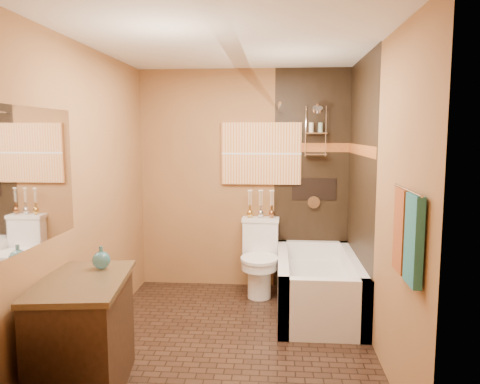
# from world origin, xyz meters

# --- Properties ---
(floor) EXTENTS (3.00, 3.00, 0.00)m
(floor) POSITION_xyz_m (0.00, 0.00, 0.00)
(floor) COLOR black
(floor) RESTS_ON ground
(wall_left) EXTENTS (0.02, 3.00, 2.50)m
(wall_left) POSITION_xyz_m (-1.20, 0.00, 1.25)
(wall_left) COLOR #9D6B3C
(wall_left) RESTS_ON floor
(wall_right) EXTENTS (0.02, 3.00, 2.50)m
(wall_right) POSITION_xyz_m (1.20, 0.00, 1.25)
(wall_right) COLOR #9D6B3C
(wall_right) RESTS_ON floor
(wall_back) EXTENTS (2.40, 0.02, 2.50)m
(wall_back) POSITION_xyz_m (0.00, 1.50, 1.25)
(wall_back) COLOR #9D6B3C
(wall_back) RESTS_ON floor
(wall_front) EXTENTS (2.40, 0.02, 2.50)m
(wall_front) POSITION_xyz_m (0.00, -1.50, 1.25)
(wall_front) COLOR #9D6B3C
(wall_front) RESTS_ON floor
(ceiling) EXTENTS (3.00, 3.00, 0.00)m
(ceiling) POSITION_xyz_m (0.00, 0.00, 2.50)
(ceiling) COLOR silver
(ceiling) RESTS_ON wall_back
(alcove_tile_back) EXTENTS (0.85, 0.01, 2.50)m
(alcove_tile_back) POSITION_xyz_m (0.78, 1.49, 1.25)
(alcove_tile_back) COLOR black
(alcove_tile_back) RESTS_ON wall_back
(alcove_tile_right) EXTENTS (0.01, 1.50, 2.50)m
(alcove_tile_right) POSITION_xyz_m (1.19, 0.75, 1.25)
(alcove_tile_right) COLOR black
(alcove_tile_right) RESTS_ON wall_right
(mosaic_band_back) EXTENTS (0.85, 0.01, 0.10)m
(mosaic_band_back) POSITION_xyz_m (0.78, 1.48, 1.62)
(mosaic_band_back) COLOR #943F1A
(mosaic_band_back) RESTS_ON alcove_tile_back
(mosaic_band_right) EXTENTS (0.01, 1.50, 0.10)m
(mosaic_band_right) POSITION_xyz_m (1.18, 0.75, 1.62)
(mosaic_band_right) COLOR #943F1A
(mosaic_band_right) RESTS_ON alcove_tile_right
(alcove_niche) EXTENTS (0.50, 0.01, 0.25)m
(alcove_niche) POSITION_xyz_m (0.80, 1.48, 1.15)
(alcove_niche) COLOR black
(alcove_niche) RESTS_ON alcove_tile_back
(shower_fixtures) EXTENTS (0.24, 0.33, 1.16)m
(shower_fixtures) POSITION_xyz_m (0.80, 1.38, 1.67)
(shower_fixtures) COLOR silver
(shower_fixtures) RESTS_ON floor
(curtain_rod) EXTENTS (0.03, 1.55, 0.03)m
(curtain_rod) POSITION_xyz_m (0.40, 0.75, 2.02)
(curtain_rod) COLOR silver
(curtain_rod) RESTS_ON wall_back
(towel_bar) EXTENTS (0.02, 0.55, 0.02)m
(towel_bar) POSITION_xyz_m (1.15, -1.05, 1.45)
(towel_bar) COLOR silver
(towel_bar) RESTS_ON wall_right
(towel_teal) EXTENTS (0.05, 0.22, 0.52)m
(towel_teal) POSITION_xyz_m (1.16, -1.18, 1.18)
(towel_teal) COLOR #216A6F
(towel_teal) RESTS_ON towel_bar
(towel_rust) EXTENTS (0.05, 0.22, 0.52)m
(towel_rust) POSITION_xyz_m (1.16, -0.92, 1.18)
(towel_rust) COLOR brown
(towel_rust) RESTS_ON towel_bar
(sunset_painting) EXTENTS (0.90, 0.04, 0.70)m
(sunset_painting) POSITION_xyz_m (0.20, 1.48, 1.55)
(sunset_painting) COLOR orange
(sunset_painting) RESTS_ON wall_back
(vanity_mirror) EXTENTS (0.01, 1.00, 0.90)m
(vanity_mirror) POSITION_xyz_m (-1.19, -0.89, 1.50)
(vanity_mirror) COLOR white
(vanity_mirror) RESTS_ON wall_left
(bathtub) EXTENTS (0.80, 1.50, 0.55)m
(bathtub) POSITION_xyz_m (0.80, 0.75, 0.22)
(bathtub) COLOR white
(bathtub) RESTS_ON floor
(toilet) EXTENTS (0.42, 0.62, 0.83)m
(toilet) POSITION_xyz_m (0.20, 1.20, 0.42)
(toilet) COLOR white
(toilet) RESTS_ON floor
(vanity) EXTENTS (0.67, 0.98, 0.81)m
(vanity) POSITION_xyz_m (-0.92, -0.89, 0.41)
(vanity) COLOR black
(vanity) RESTS_ON floor
(teal_bottle) EXTENTS (0.17, 0.17, 0.20)m
(teal_bottle) POSITION_xyz_m (-0.87, -0.65, 0.89)
(teal_bottle) COLOR #286E7A
(teal_bottle) RESTS_ON vanity
(bud_vases) EXTENTS (0.31, 0.07, 0.31)m
(bud_vases) POSITION_xyz_m (0.20, 1.39, 0.99)
(bud_vases) COLOR gold
(bud_vases) RESTS_ON toilet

